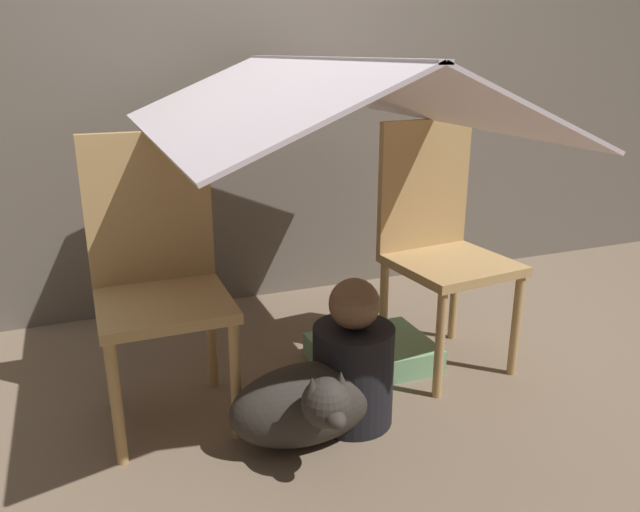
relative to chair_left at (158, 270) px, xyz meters
The scene contains 8 objects.
ground_plane 0.80m from the chair_left, 20.49° to the right, with size 8.80×8.80×0.00m, color #7A6651.
wall_back 1.33m from the chair_left, 59.89° to the left, with size 7.00×0.05×2.50m.
chair_left is the anchor object (origin of this frame).
chair_right 1.11m from the chair_left, ahead, with size 0.48×0.48×0.99m.
sheet_canopy 0.81m from the chair_left, ahead, with size 1.13×1.51×0.25m.
person_front 0.74m from the chair_left, 28.49° to the right, with size 0.28×0.28×0.53m.
dog 0.68m from the chair_left, 45.41° to the right, with size 0.51×0.42×0.35m.
floor_cushion 0.97m from the chair_left, ahead, with size 0.48×0.38×0.10m.
Camera 1 is at (-0.78, -1.86, 1.25)m, focal length 35.00 mm.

